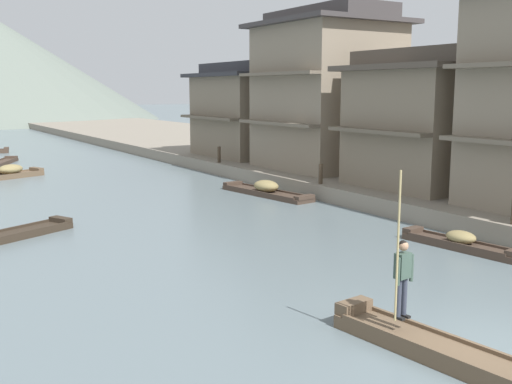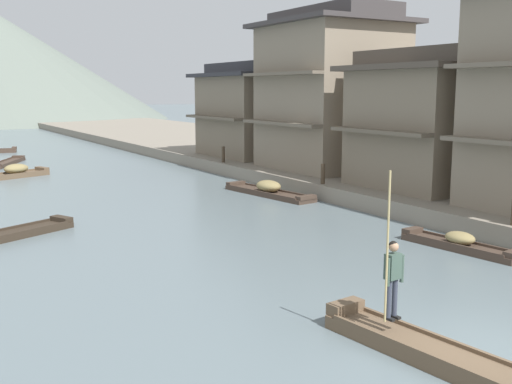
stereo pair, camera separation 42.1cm
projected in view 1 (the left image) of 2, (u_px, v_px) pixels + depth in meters
name	position (u px, v px, depth m)	size (l,w,h in m)	color
ground_plane	(497.00, 350.00, 12.04)	(400.00, 400.00, 0.00)	slate
riverbank_right	(292.00, 154.00, 45.48)	(18.00, 110.00, 0.73)	gray
boat_foreground_poled	(448.00, 353.00, 11.48)	(1.52, 5.24, 0.54)	brown
boatman_person	(402.00, 270.00, 12.12)	(0.56, 0.28, 3.04)	black
boat_moored_nearest	(11.00, 173.00, 35.64)	(3.88, 2.40, 0.80)	brown
boat_moored_second	(266.00, 190.00, 29.69)	(1.87, 5.82, 0.75)	#423328
boat_moored_third	(461.00, 243.00, 19.68)	(1.25, 4.19, 0.60)	#423328
boat_moored_far	(0.00, 163.00, 41.77)	(3.25, 5.35, 0.35)	#423328
boat_midriver_drifting	(21.00, 233.00, 21.39)	(3.84, 2.53, 0.38)	#33281E
house_waterfront_second	(419.00, 120.00, 27.26)	(5.52, 6.58, 6.14)	#7F705B
house_waterfront_tall	(326.00, 91.00, 33.91)	(7.09, 7.64, 8.74)	gray
house_waterfront_narrow	(245.00, 111.00, 40.49)	(5.93, 7.81, 6.14)	#7F705B
mooring_post_dock_mid	(321.00, 174.00, 28.54)	(0.20, 0.20, 0.95)	#473828
mooring_post_dock_far	(219.00, 155.00, 36.97)	(0.20, 0.20, 0.97)	#473828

